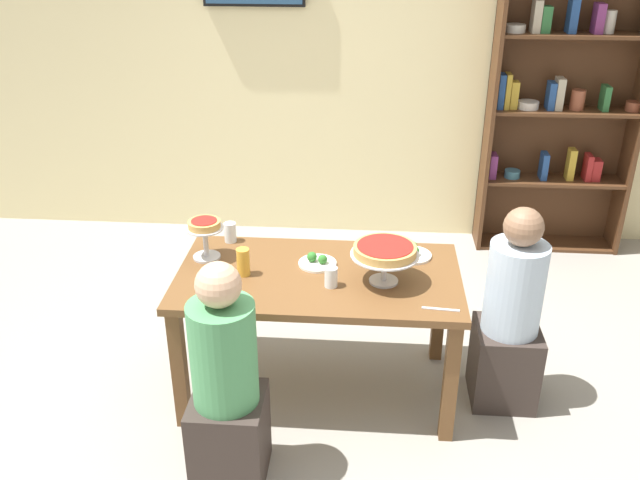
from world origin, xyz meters
name	(u,v)px	position (x,y,z in m)	size (l,w,h in m)	color
ground_plane	(319,387)	(0.00, 0.00, 0.00)	(12.00, 12.00, 0.00)	gray
rear_partition	(341,62)	(0.00, 2.20, 1.40)	(8.00, 0.12, 2.80)	beige
dining_table	(319,291)	(0.00, 0.00, 0.64)	(1.49, 0.82, 0.74)	brown
bookshelf	(561,106)	(1.66, 2.02, 1.14)	(1.11, 0.30, 2.21)	#4C2D19
diner_near_left	(226,392)	(-0.37, -0.69, 0.49)	(0.34, 0.34, 1.15)	#382D28
diner_head_east	(510,323)	(1.02, 0.00, 0.49)	(0.34, 0.34, 1.15)	#382D28
deep_dish_pizza_stand	(385,252)	(0.34, -0.06, 0.91)	(0.35, 0.35, 0.21)	silver
personal_pizza_stand	(205,230)	(-0.63, 0.14, 0.90)	(0.21, 0.21, 0.22)	silver
salad_plate_near_diner	(412,252)	(0.50, 0.25, 0.76)	(0.22, 0.22, 0.07)	white
salad_plate_far_diner	(317,262)	(-0.02, 0.10, 0.76)	(0.21, 0.21, 0.07)	white
beer_glass_amber_tall	(243,262)	(-0.39, -0.04, 0.81)	(0.07, 0.07, 0.15)	gold
water_glass_clear_near	(230,232)	(-0.54, 0.35, 0.80)	(0.07, 0.07, 0.11)	white
water_glass_clear_far	(331,277)	(0.07, -0.12, 0.79)	(0.07, 0.07, 0.11)	white
cutlery_fork_near	(441,309)	(0.61, -0.31, 0.74)	(0.18, 0.02, 0.01)	silver
cutlery_knife_near	(218,300)	(-0.47, -0.31, 0.74)	(0.18, 0.02, 0.01)	silver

